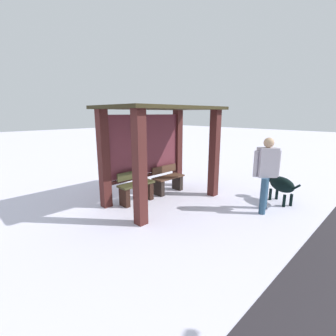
{
  "coord_description": "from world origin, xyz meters",
  "views": [
    {
      "loc": [
        -4.03,
        -4.22,
        2.18
      ],
      "look_at": [
        -0.26,
        -0.44,
        0.96
      ],
      "focal_mm": 25.7,
      "sensor_mm": 36.0,
      "label": 1
    }
  ],
  "objects": [
    {
      "name": "ground_plane",
      "position": [
        0.0,
        0.0,
        0.0
      ],
      "size": [
        60.0,
        60.0,
        0.0
      ],
      "primitive_type": "plane",
      "color": "white"
    },
    {
      "name": "bench_center_inside",
      "position": [
        0.56,
        0.38,
        0.32
      ],
      "size": [
        0.94,
        0.38,
        0.74
      ],
      "color": "brown",
      "rests_on": "ground"
    },
    {
      "name": "bus_shelter",
      "position": [
        0.0,
        0.18,
        1.62
      ],
      "size": [
        2.93,
        1.76,
        2.34
      ],
      "color": "#461D1B",
      "rests_on": "ground"
    },
    {
      "name": "person_walking",
      "position": [
        1.14,
        -2.11,
        0.97
      ],
      "size": [
        0.54,
        0.46,
        1.67
      ],
      "color": "#B2ACB9",
      "rests_on": "ground"
    },
    {
      "name": "bench_left_inside",
      "position": [
        -0.56,
        0.38,
        0.36
      ],
      "size": [
        0.94,
        0.35,
        0.78
      ],
      "color": "#403F23",
      "rests_on": "ground"
    },
    {
      "name": "dog",
      "position": [
        1.98,
        -2.12,
        0.48
      ],
      "size": [
        0.69,
        1.05,
        0.69
      ],
      "color": "black",
      "rests_on": "ground"
    }
  ]
}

